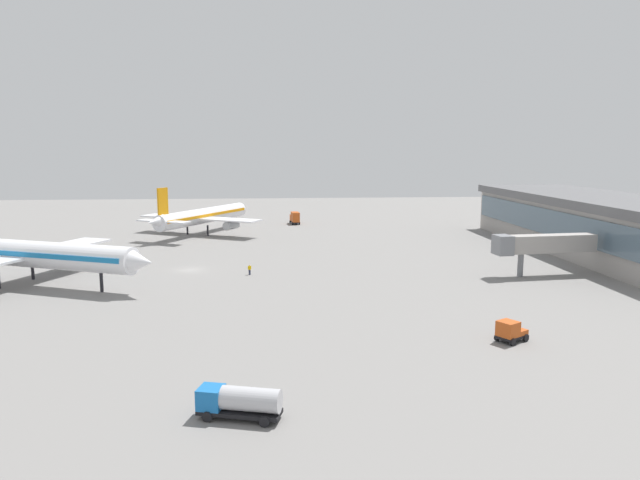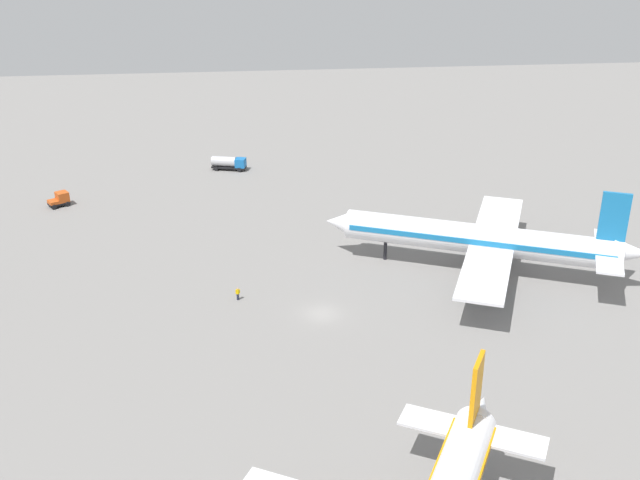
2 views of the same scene
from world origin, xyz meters
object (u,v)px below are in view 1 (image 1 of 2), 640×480
airplane_taxiing (203,216)px  fuel_truck (240,401)px  airplane_at_gate (27,254)px  baggage_tug (510,331)px  ground_crew_worker (250,270)px  catering_truck (295,218)px

airplane_taxiing → fuel_truck: (-97.72, -14.03, -2.95)m
airplane_at_gate → airplane_taxiing: 55.09m
airplane_at_gate → fuel_truck: bearing=-30.6°
fuel_truck → baggage_tug: bearing=-135.4°
fuel_truck → ground_crew_worker: bearing=-73.3°
fuel_truck → ground_crew_worker: 50.79m
airplane_at_gate → baggage_tug: bearing=-3.6°
baggage_tug → fuel_truck: 31.43m
fuel_truck → ground_crew_worker: size_ratio=3.94×
catering_truck → baggage_tug: (-99.44, -18.69, -0.54)m
airplane_at_gate → airplane_taxiing: size_ratio=1.14×
catering_truck → ground_crew_worker: catering_truck is taller
airplane_at_gate → catering_truck: 80.67m
catering_truck → baggage_tug: bearing=-176.6°
catering_truck → fuel_truck: size_ratio=0.88×
airplane_at_gate → airplane_taxiing: bearing=92.2°
airplane_taxiing → ground_crew_worker: bearing=-136.2°
airplane_at_gate → ground_crew_worker: bearing=31.1°
baggage_tug → ground_crew_worker: 45.52m
airplane_taxiing → catering_truck: (17.07, -22.76, -2.64)m
catering_truck → baggage_tug: 101.18m
airplane_taxiing → fuel_truck: 98.76m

